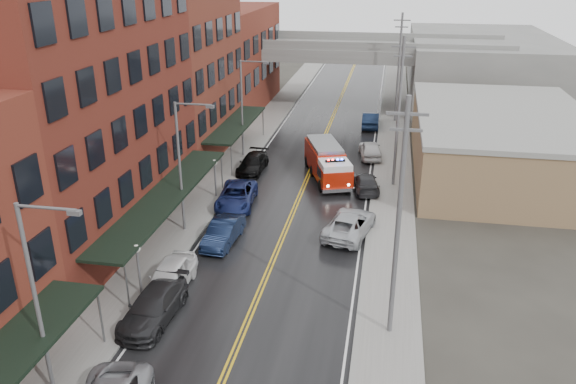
{
  "coord_description": "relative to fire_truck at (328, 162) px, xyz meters",
  "views": [
    {
      "loc": [
        6.39,
        -8.7,
        17.25
      ],
      "look_at": [
        0.23,
        25.01,
        3.0
      ],
      "focal_mm": 35.0,
      "sensor_mm": 36.0,
      "label": 1
    }
  ],
  "objects": [
    {
      "name": "road",
      "position": [
        -1.68,
        -5.57,
        -1.53
      ],
      "size": [
        11.0,
        160.0,
        0.02
      ],
      "primitive_type": "cube",
      "color": "black",
      "rests_on": "ground"
    },
    {
      "name": "sidewalk_left",
      "position": [
        -8.98,
        -5.57,
        -1.47
      ],
      "size": [
        3.0,
        160.0,
        0.15
      ],
      "primitive_type": "cube",
      "color": "slate",
      "rests_on": "ground"
    },
    {
      "name": "sidewalk_right",
      "position": [
        5.62,
        -5.57,
        -1.47
      ],
      "size": [
        3.0,
        160.0,
        0.15
      ],
      "primitive_type": "cube",
      "color": "slate",
      "rests_on": "ground"
    },
    {
      "name": "curb_left",
      "position": [
        -7.33,
        -5.57,
        -1.47
      ],
      "size": [
        0.3,
        160.0,
        0.15
      ],
      "primitive_type": "cube",
      "color": "gray",
      "rests_on": "ground"
    },
    {
      "name": "curb_right",
      "position": [
        3.97,
        -5.57,
        -1.47
      ],
      "size": [
        0.3,
        160.0,
        0.15
      ],
      "primitive_type": "cube",
      "color": "gray",
      "rests_on": "ground"
    },
    {
      "name": "brick_building_b",
      "position": [
        -14.98,
        -12.57,
        7.46
      ],
      "size": [
        9.0,
        20.0,
        18.0
      ],
      "primitive_type": "cube",
      "color": "#5A2517",
      "rests_on": "ground"
    },
    {
      "name": "brick_building_c",
      "position": [
        -14.98,
        4.93,
        5.96
      ],
      "size": [
        9.0,
        15.0,
        15.0
      ],
      "primitive_type": "cube",
      "color": "maroon",
      "rests_on": "ground"
    },
    {
      "name": "brick_building_far",
      "position": [
        -14.98,
        22.43,
        4.46
      ],
      "size": [
        9.0,
        20.0,
        12.0
      ],
      "primitive_type": "cube",
      "color": "maroon",
      "rests_on": "ground"
    },
    {
      "name": "tan_building",
      "position": [
        14.32,
        4.43,
        0.96
      ],
      "size": [
        14.0,
        22.0,
        5.0
      ],
      "primitive_type": "cube",
      "color": "olive",
      "rests_on": "ground"
    },
    {
      "name": "right_far_block",
      "position": [
        16.32,
        34.43,
        2.46
      ],
      "size": [
        18.0,
        30.0,
        8.0
      ],
      "primitive_type": "cube",
      "color": "slate",
      "rests_on": "ground"
    },
    {
      "name": "awning_1",
      "position": [
        -9.17,
        -12.57,
        1.45
      ],
      "size": [
        2.6,
        18.0,
        3.09
      ],
      "color": "black",
      "rests_on": "ground"
    },
    {
      "name": "awning_2",
      "position": [
        -9.17,
        4.93,
        1.44
      ],
      "size": [
        2.6,
        13.0,
        3.09
      ],
      "color": "black",
      "rests_on": "ground"
    },
    {
      "name": "globe_lamp_1",
      "position": [
        -8.08,
        -19.57,
        0.77
      ],
      "size": [
        0.44,
        0.44,
        3.12
      ],
      "color": "#59595B",
      "rests_on": "ground"
    },
    {
      "name": "globe_lamp_2",
      "position": [
        -8.08,
        -5.57,
        0.77
      ],
      "size": [
        0.44,
        0.44,
        3.12
      ],
      "color": "#59595B",
      "rests_on": "ground"
    },
    {
      "name": "street_lamp_0",
      "position": [
        -8.23,
        -27.57,
        3.64
      ],
      "size": [
        2.64,
        0.22,
        9.0
      ],
      "color": "#59595B",
      "rests_on": "ground"
    },
    {
      "name": "street_lamp_1",
      "position": [
        -8.23,
        -11.57,
        3.64
      ],
      "size": [
        2.64,
        0.22,
        9.0
      ],
      "color": "#59595B",
      "rests_on": "ground"
    },
    {
      "name": "street_lamp_2",
      "position": [
        -8.23,
        4.43,
        3.64
      ],
      "size": [
        2.64,
        0.22,
        9.0
      ],
      "color": "#59595B",
      "rests_on": "ground"
    },
    {
      "name": "utility_pole_0",
      "position": [
        5.52,
        -20.57,
        4.76
      ],
      "size": [
        1.8,
        0.24,
        12.0
      ],
      "color": "#59595B",
      "rests_on": "ground"
    },
    {
      "name": "utility_pole_1",
      "position": [
        5.52,
        -0.57,
        4.76
      ],
      "size": [
        1.8,
        0.24,
        12.0
      ],
      "color": "#59595B",
      "rests_on": "ground"
    },
    {
      "name": "utility_pole_2",
      "position": [
        5.52,
        19.43,
        4.76
      ],
      "size": [
        1.8,
        0.24,
        12.0
      ],
      "color": "#59595B",
      "rests_on": "ground"
    },
    {
      "name": "overpass",
      "position": [
        -1.68,
        26.43,
        4.44
      ],
      "size": [
        40.0,
        10.0,
        7.5
      ],
      "color": "slate",
      "rests_on": "ground"
    },
    {
      "name": "fire_truck",
      "position": [
        0.0,
        0.0,
        0.0
      ],
      "size": [
        5.04,
        8.17,
        2.84
      ],
      "rotation": [
        0.0,
        0.0,
        0.34
      ],
      "color": "#A31807",
      "rests_on": "ground"
    },
    {
      "name": "parked_car_left_3",
      "position": [
        -6.44,
        -21.61,
        -0.76
      ],
      "size": [
        2.43,
        5.48,
        1.56
      ],
      "primitive_type": "imported",
      "rotation": [
        0.0,
        0.0,
        -0.05
      ],
      "color": "black",
      "rests_on": "ground"
    },
    {
      "name": "parked_car_left_4",
      "position": [
        -6.68,
        -18.77,
        -0.7
      ],
      "size": [
        1.99,
        4.93,
        1.68
      ],
      "primitive_type": "imported",
      "rotation": [
        0.0,
        0.0,
        0.0
      ],
      "color": "white",
      "rests_on": "ground"
    },
    {
      "name": "parked_car_left_5",
      "position": [
        -5.35,
        -12.77,
        -0.77
      ],
      "size": [
        1.92,
        4.77,
        1.54
      ],
      "primitive_type": "imported",
      "rotation": [
        0.0,
        0.0,
        -0.06
      ],
      "color": "#0E1933",
      "rests_on": "ground"
    },
    {
      "name": "parked_car_left_6",
      "position": [
        -6.08,
        -6.77,
        -0.75
      ],
      "size": [
        3.11,
        5.88,
        1.58
      ],
      "primitive_type": "imported",
      "rotation": [
        0.0,
        0.0,
        0.09
      ],
      "color": "navy",
      "rests_on": "ground"
    },
    {
      "name": "parked_car_left_7",
      "position": [
        -6.64,
        0.65,
        -0.81
      ],
      "size": [
        2.15,
        5.1,
        1.47
      ],
      "primitive_type": "imported",
      "rotation": [
        0.0,
        0.0,
        -0.02
      ],
      "color": "black",
      "rests_on": "ground"
    },
    {
      "name": "parked_car_right_0",
      "position": [
        2.69,
        -10.07,
        -0.75
      ],
      "size": [
        3.77,
        6.1,
        1.57
      ],
      "primitive_type": "imported",
      "rotation": [
        0.0,
        0.0,
        2.92
      ],
      "color": "#AEB2B7",
      "rests_on": "ground"
    },
    {
      "name": "parked_car_right_1",
      "position": [
        3.32,
        -2.01,
        -0.87
      ],
      "size": [
        2.65,
        4.9,
        1.35
      ],
      "primitive_type": "imported",
      "rotation": [
        0.0,
        0.0,
        3.31
      ],
      "color": "#27272A",
      "rests_on": "ground"
    },
    {
      "name": "parked_car_right_2",
      "position": [
        3.32,
        6.23,
        -0.74
      ],
      "size": [
        2.56,
        4.93,
        1.6
      ],
      "primitive_type": "imported",
      "rotation": [
        0.0,
        0.0,
        3.29
      ],
      "color": "silver",
      "rests_on": "ground"
    },
    {
      "name": "parked_car_right_3",
      "position": [
        2.87,
        16.63,
        -0.7
      ],
      "size": [
        1.87,
        5.13,
        1.68
      ],
      "primitive_type": "imported",
      "rotation": [
        0.0,
        0.0,
        3.16
      ],
      "color": "black",
      "rests_on": "ground"
    }
  ]
}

